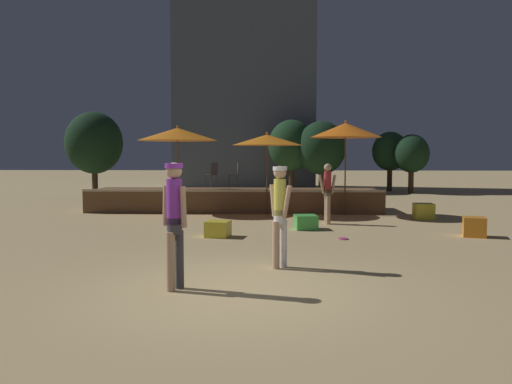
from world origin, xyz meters
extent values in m
plane|color=tan|center=(0.00, 0.00, 0.00)|extent=(120.00, 120.00, 0.00)
cube|color=brown|center=(-0.91, 10.88, 0.38)|extent=(10.37, 2.39, 0.76)
cube|color=#CCB793|center=(-0.91, 9.73, 0.80)|extent=(10.37, 0.12, 0.08)
cylinder|color=brown|center=(0.27, 9.66, 1.17)|extent=(0.05, 0.05, 2.34)
cone|color=orange|center=(0.27, 9.66, 2.52)|extent=(2.39, 2.39, 0.36)
sphere|color=orange|center=(0.27, 9.66, 2.74)|extent=(0.08, 0.08, 0.08)
cylinder|color=brown|center=(-2.84, 10.10, 1.26)|extent=(0.05, 0.05, 2.51)
cone|color=orange|center=(-2.84, 10.10, 2.73)|extent=(2.77, 2.77, 0.44)
sphere|color=orange|center=(-2.84, 10.10, 2.99)|extent=(0.08, 0.08, 0.08)
cylinder|color=brown|center=(2.88, 9.53, 1.30)|extent=(0.05, 0.05, 2.59)
cone|color=orange|center=(2.88, 9.53, 2.83)|extent=(2.35, 2.35, 0.48)
sphere|color=orange|center=(2.88, 9.53, 3.11)|extent=(0.08, 0.08, 0.08)
cube|color=#4CC651|center=(1.40, 6.26, 0.19)|extent=(0.66, 0.66, 0.39)
cube|color=yellow|center=(-0.83, 4.91, 0.19)|extent=(0.64, 0.64, 0.39)
cube|color=orange|center=(5.47, 5.19, 0.24)|extent=(0.64, 0.64, 0.48)
cube|color=yellow|center=(5.22, 8.59, 0.25)|extent=(0.59, 0.59, 0.49)
cylinder|color=tan|center=(-0.94, -0.03, 0.44)|extent=(0.13, 0.13, 0.88)
cylinder|color=#3F3F47|center=(-0.84, 0.13, 0.44)|extent=(0.13, 0.13, 0.88)
cylinder|color=#3F3F47|center=(-0.89, 0.05, 0.96)|extent=(0.23, 0.23, 0.24)
cylinder|color=purple|center=(-0.89, 0.05, 1.31)|extent=(0.23, 0.23, 0.67)
cylinder|color=tan|center=(-0.74, -0.05, 1.25)|extent=(0.13, 0.13, 0.60)
cylinder|color=tan|center=(-1.04, 0.15, 1.25)|extent=(0.13, 0.12, 0.60)
sphere|color=tan|center=(-0.89, 0.05, 1.77)|extent=(0.24, 0.24, 0.24)
cylinder|color=purple|center=(-0.89, 0.05, 1.84)|extent=(0.26, 0.26, 0.07)
cylinder|color=tan|center=(2.07, 7.43, 0.41)|extent=(0.13, 0.13, 0.81)
cylinder|color=tan|center=(2.10, 7.26, 0.41)|extent=(0.13, 0.13, 0.81)
cylinder|color=#72664C|center=(2.08, 7.35, 0.89)|extent=(0.21, 0.21, 0.24)
cylinder|color=#B22D33|center=(2.08, 7.35, 1.23)|extent=(0.21, 0.21, 0.62)
cylinder|color=tan|center=(1.91, 7.32, 1.16)|extent=(0.23, 0.11, 0.56)
cylinder|color=tan|center=(2.25, 7.37, 1.16)|extent=(0.18, 0.11, 0.56)
sphere|color=tan|center=(2.08, 7.35, 1.65)|extent=(0.22, 0.22, 0.22)
cylinder|color=white|center=(0.73, 1.62, 0.42)|extent=(0.13, 0.13, 0.84)
cylinder|color=tan|center=(0.60, 1.50, 0.42)|extent=(0.13, 0.13, 0.84)
cylinder|color=white|center=(0.67, 1.56, 0.92)|extent=(0.22, 0.22, 0.24)
cylinder|color=#D8D14C|center=(0.67, 1.56, 1.26)|extent=(0.22, 0.22, 0.64)
cylinder|color=tan|center=(0.55, 1.69, 1.19)|extent=(0.16, 0.17, 0.58)
cylinder|color=tan|center=(0.79, 1.43, 1.19)|extent=(0.20, 0.21, 0.57)
sphere|color=tan|center=(0.67, 1.56, 1.70)|extent=(0.23, 0.23, 0.23)
cylinder|color=white|center=(0.67, 1.56, 1.76)|extent=(0.25, 0.25, 0.07)
cylinder|color=#47474C|center=(-1.88, 11.48, 1.06)|extent=(0.02, 0.02, 0.45)
cylinder|color=#47474C|center=(-2.06, 11.23, 1.06)|extent=(0.02, 0.02, 0.45)
cylinder|color=#47474C|center=(-1.64, 11.30, 1.06)|extent=(0.02, 0.02, 0.45)
cylinder|color=#47474C|center=(-1.81, 11.06, 1.06)|extent=(0.02, 0.02, 0.45)
cylinder|color=#47474C|center=(-1.85, 11.27, 1.29)|extent=(0.40, 0.40, 0.02)
cube|color=#47474C|center=(-1.71, 11.17, 1.51)|extent=(0.23, 0.31, 0.45)
cylinder|color=#47474C|center=(-1.14, 10.97, 1.06)|extent=(0.02, 0.02, 0.45)
cylinder|color=#47474C|center=(-1.09, 10.67, 1.06)|extent=(0.02, 0.02, 0.45)
cylinder|color=#47474C|center=(-0.84, 11.02, 1.06)|extent=(0.02, 0.02, 0.45)
cylinder|color=#47474C|center=(-0.80, 10.72, 1.06)|extent=(0.02, 0.02, 0.45)
cylinder|color=#47474C|center=(-0.97, 10.85, 1.29)|extent=(0.40, 0.40, 0.02)
cube|color=#47474C|center=(-0.80, 10.87, 1.51)|extent=(0.09, 0.36, 0.45)
cylinder|color=#E54C99|center=(2.20, 4.66, 0.02)|extent=(0.23, 0.23, 0.03)
cylinder|color=#3D2B1C|center=(7.69, 19.44, 0.64)|extent=(0.28, 0.28, 1.28)
ellipsoid|color=black|center=(7.69, 19.44, 2.10)|extent=(1.83, 1.83, 2.01)
cylinder|color=#3D2B1C|center=(6.92, 21.02, 0.67)|extent=(0.28, 0.28, 1.35)
ellipsoid|color=#19381E|center=(6.92, 21.02, 2.24)|extent=(1.98, 1.98, 2.17)
cylinder|color=#3D2B1C|center=(-8.36, 17.01, 0.69)|extent=(0.28, 0.28, 1.38)
ellipsoid|color=black|center=(-8.36, 17.01, 2.62)|extent=(2.76, 2.76, 3.04)
cylinder|color=#3D2B1C|center=(3.00, 19.91, 0.62)|extent=(0.28, 0.28, 1.23)
ellipsoid|color=black|center=(3.00, 19.91, 2.41)|extent=(2.62, 2.62, 2.88)
cylinder|color=#3D2B1C|center=(1.40, 20.62, 0.71)|extent=(0.28, 0.28, 1.42)
ellipsoid|color=#19381E|center=(1.40, 20.62, 2.57)|extent=(2.56, 2.56, 2.81)
cube|color=#4C5666|center=(-1.38, 24.32, 7.74)|extent=(8.55, 4.00, 15.48)
camera|label=1|loc=(0.62, -7.17, 1.99)|focal=35.00mm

